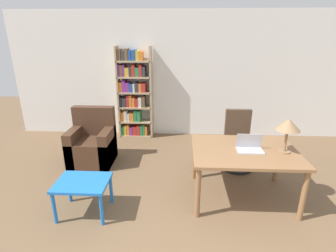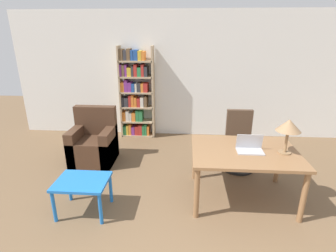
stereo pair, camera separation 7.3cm
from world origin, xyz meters
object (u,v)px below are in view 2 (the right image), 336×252
at_px(desk, 244,156).
at_px(office_chair, 239,144).
at_px(table_lamp, 289,126).
at_px(armchair, 94,144).
at_px(bookshelf, 135,95).
at_px(side_table_blue, 82,185).
at_px(laptop, 250,148).

height_order(desk, office_chair, office_chair).
bearing_deg(office_chair, table_lamp, -68.06).
bearing_deg(office_chair, armchair, 179.13).
relative_size(office_chair, bookshelf, 0.51).
bearing_deg(table_lamp, armchair, 161.09).
bearing_deg(side_table_blue, laptop, 11.56).
distance_m(laptop, table_lamp, 0.55).
relative_size(side_table_blue, bookshelf, 0.33).
relative_size(desk, table_lamp, 3.05).
height_order(laptop, table_lamp, table_lamp).
relative_size(desk, side_table_blue, 2.15).
height_order(table_lamp, office_chair, table_lamp).
relative_size(table_lamp, armchair, 0.47).
height_order(side_table_blue, armchair, armchair).
xyz_separation_m(desk, bookshelf, (-1.92, 2.29, 0.31)).
bearing_deg(laptop, table_lamp, -2.48).
height_order(laptop, armchair, armchair).
height_order(desk, laptop, laptop).
xyz_separation_m(laptop, office_chair, (0.06, 0.96, -0.36)).
bearing_deg(office_chair, desk, -96.94).
bearing_deg(laptop, armchair, 158.39).
bearing_deg(bookshelf, armchair, -112.23).
bearing_deg(office_chair, bookshelf, 146.29).
height_order(desk, armchair, armchair).
xyz_separation_m(table_lamp, bookshelf, (-2.43, 2.33, -0.15)).
bearing_deg(bookshelf, laptop, -49.50).
bearing_deg(armchair, side_table_blue, -76.17).
height_order(office_chair, side_table_blue, office_chair).
bearing_deg(office_chair, side_table_blue, -147.76).
height_order(armchair, bookshelf, bookshelf).
bearing_deg(table_lamp, office_chair, 111.94).
bearing_deg(bookshelf, desk, -50.03).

